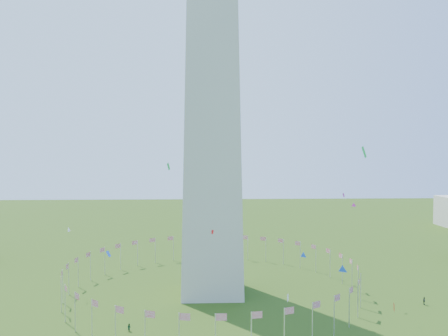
{
  "coord_description": "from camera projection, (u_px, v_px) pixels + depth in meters",
  "views": [
    {
      "loc": [
        -1.78,
        -71.93,
        39.6
      ],
      "look_at": [
        2.69,
        35.0,
        35.86
      ],
      "focal_mm": 35.0,
      "sensor_mm": 36.0,
      "label": 1
    }
  ],
  "objects": [
    {
      "name": "kites_aloft",
      "position": [
        253.0,
        241.0,
        96.83
      ],
      "size": [
        89.34,
        69.74,
        34.11
      ],
      "color": "blue",
      "rests_on": "ground"
    },
    {
      "name": "flag_ring",
      "position": [
        212.0,
        277.0,
        123.05
      ],
      "size": [
        80.24,
        80.24,
        9.0
      ],
      "color": "silver",
      "rests_on": "ground"
    }
  ]
}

